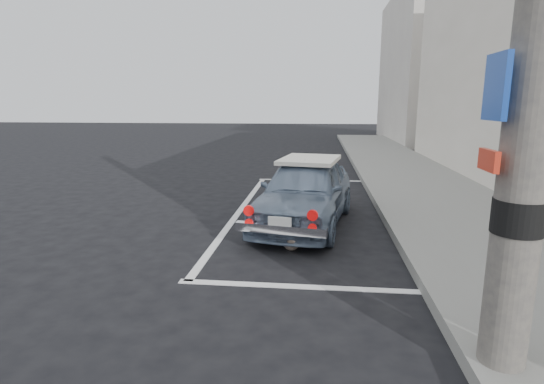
{
  "coord_description": "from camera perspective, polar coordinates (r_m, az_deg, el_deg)",
  "views": [
    {
      "loc": [
        0.62,
        -5.1,
        2.09
      ],
      "look_at": [
        -0.08,
        1.26,
        0.75
      ],
      "focal_mm": 28.0,
      "sensor_mm": 36.0,
      "label": 1
    }
  ],
  "objects": [
    {
      "name": "ground",
      "position": [
        5.55,
        -0.64,
        -10.31
      ],
      "size": [
        80.0,
        80.0,
        0.0
      ],
      "primitive_type": "plane",
      "color": "black",
      "rests_on": "ground"
    },
    {
      "name": "sidewalk",
      "position": [
        7.82,
        25.34,
        -4.27
      ],
      "size": [
        2.8,
        40.0,
        0.15
      ],
      "primitive_type": "cube",
      "color": "slate",
      "rests_on": "ground"
    },
    {
      "name": "building_far",
      "position": [
        25.82,
        19.78,
        15.41
      ],
      "size": [
        3.5,
        10.0,
        8.0
      ],
      "primitive_type": "cube",
      "color": "#B8AEA7",
      "rests_on": "ground"
    },
    {
      "name": "pline_rear",
      "position": [
        5.05,
        4.44,
        -12.6
      ],
      "size": [
        3.0,
        0.12,
        0.01
      ],
      "primitive_type": "cube",
      "color": "silver",
      "rests_on": "ground"
    },
    {
      "name": "pline_front",
      "position": [
        11.79,
        5.56,
        1.58
      ],
      "size": [
        3.0,
        0.12,
        0.01
      ],
      "primitive_type": "cube",
      "color": "silver",
      "rests_on": "ground"
    },
    {
      "name": "pline_side",
      "position": [
        8.5,
        -4.26,
        -2.41
      ],
      "size": [
        0.12,
        7.0,
        0.01
      ],
      "primitive_type": "cube",
      "color": "silver",
      "rests_on": "ground"
    },
    {
      "name": "retro_coupe",
      "position": [
        7.42,
        4.48,
        0.11
      ],
      "size": [
        1.94,
        3.6,
        1.16
      ],
      "rotation": [
        0.0,
        0.0,
        -0.17
      ],
      "color": "slate",
      "rests_on": "ground"
    },
    {
      "name": "cat",
      "position": [
        6.19,
        2.61,
        -6.59
      ],
      "size": [
        0.3,
        0.56,
        0.3
      ],
      "rotation": [
        0.0,
        0.0,
        0.15
      ],
      "color": "#76655A",
      "rests_on": "ground"
    }
  ]
}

